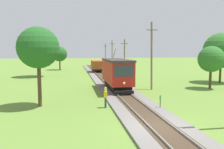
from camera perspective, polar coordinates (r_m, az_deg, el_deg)
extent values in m
plane|color=olive|center=(14.94, 11.70, -13.18)|extent=(260.00, 260.00, 0.00)
cube|color=slate|center=(14.92, 11.70, -12.85)|extent=(4.20, 120.00, 0.18)
cube|color=#423323|center=(14.88, 11.71, -12.50)|extent=(2.04, 120.00, 0.01)
cube|color=gray|center=(14.63, 9.03, -12.52)|extent=(0.07, 120.00, 0.14)
cube|color=gray|center=(15.13, 14.31, -11.99)|extent=(0.07, 120.00, 0.14)
cube|color=red|center=(27.75, 1.19, 0.72)|extent=(2.50, 8.00, 2.60)
cube|color=#383333|center=(27.66, 1.20, 3.63)|extent=(2.60, 8.32, 0.22)
cube|color=black|center=(27.95, 1.19, -2.50)|extent=(2.10, 7.04, 0.44)
cube|color=#2D3842|center=(23.80, 3.03, 0.95)|extent=(2.10, 0.03, 1.25)
cube|color=#2D3842|center=(27.99, 3.73, 1.51)|extent=(0.02, 6.72, 1.04)
sphere|color=#F4EAB2|center=(23.91, 3.03, -2.21)|extent=(0.28, 0.28, 0.28)
cylinder|color=black|center=(29.21, 0.60, 5.36)|extent=(0.05, 1.67, 1.19)
cube|color=black|center=(23.93, 3.09, -4.50)|extent=(2.00, 0.36, 0.32)
cylinder|color=black|center=(25.78, 2.13, -3.24)|extent=(1.54, 0.80, 0.80)
cylinder|color=black|center=(30.13, 0.38, -1.87)|extent=(1.54, 0.80, 0.80)
cube|color=#93471E|center=(49.92, -3.70, 2.51)|extent=(2.40, 5.20, 1.70)
cube|color=black|center=(50.00, -3.69, 1.27)|extent=(2.02, 4.78, 0.38)
cylinder|color=black|center=(48.45, -3.49, 1.12)|extent=(1.54, 0.76, 0.76)
cylinder|color=black|center=(51.55, -3.87, 1.42)|extent=(1.54, 0.76, 0.76)
cylinder|color=#7A664C|center=(28.74, 9.89, 4.61)|extent=(0.24, 0.66, 8.39)
cube|color=#7A664C|center=(28.84, 10.01, 10.95)|extent=(1.40, 0.10, 0.10)
cylinder|color=silver|center=(28.67, 8.96, 11.20)|extent=(0.08, 0.08, 0.10)
cylinder|color=silver|center=(29.03, 11.05, 11.10)|extent=(0.08, 0.08, 0.10)
cylinder|color=#7A664C|center=(43.34, 3.12, 4.22)|extent=(0.24, 0.49, 6.97)
cube|color=#7A664C|center=(43.34, 3.14, 7.72)|extent=(1.40, 0.10, 0.10)
cylinder|color=silver|center=(43.22, 2.43, 7.86)|extent=(0.08, 0.08, 0.10)
cylinder|color=silver|center=(43.47, 3.86, 7.84)|extent=(0.08, 0.08, 0.10)
cylinder|color=#7A664C|center=(56.78, 0.04, 4.89)|extent=(0.24, 0.45, 7.41)
cube|color=#7A664C|center=(56.79, 0.04, 7.73)|extent=(1.40, 0.10, 0.10)
cylinder|color=silver|center=(56.70, -0.52, 7.84)|extent=(0.08, 0.08, 0.10)
cylinder|color=silver|center=(56.89, 0.59, 7.83)|extent=(0.08, 0.08, 0.10)
cylinder|color=#7A664C|center=(68.40, -1.64, 4.91)|extent=(0.24, 0.50, 6.96)
cube|color=#7A664C|center=(68.40, -1.65, 7.12)|extent=(1.40, 0.10, 0.10)
cylinder|color=silver|center=(68.32, -2.11, 7.21)|extent=(0.08, 0.08, 0.10)
cylinder|color=silver|center=(68.48, -1.19, 7.21)|extent=(0.08, 0.08, 0.10)
cylinder|color=black|center=(19.44, 11.98, -7.27)|extent=(0.06, 0.06, 0.90)
cube|color=#1E7A33|center=(19.31, 12.02, -5.57)|extent=(0.21, 0.21, 0.28)
cone|color=gray|center=(53.42, 0.44, 1.39)|extent=(2.40, 2.40, 1.02)
cylinder|color=navy|center=(19.52, -1.61, -7.14)|extent=(0.15, 0.15, 0.86)
cylinder|color=navy|center=(19.68, -1.67, -7.03)|extent=(0.15, 0.15, 0.86)
cube|color=yellow|center=(19.45, -1.65, -5.02)|extent=(0.25, 0.39, 0.58)
sphere|color=beige|center=(19.37, -1.65, -3.77)|extent=(0.22, 0.22, 0.22)
sphere|color=yellow|center=(19.35, -1.65, -3.48)|extent=(0.21, 0.21, 0.21)
cylinder|color=#4C3823|center=(31.70, 23.41, -0.97)|extent=(0.32, 0.32, 2.54)
sphere|color=#2D6B28|center=(31.51, 23.60, 3.56)|extent=(3.31, 3.31, 3.31)
cylinder|color=#4C3823|center=(44.26, -18.09, 1.36)|extent=(0.32, 0.32, 2.95)
sphere|color=#387A33|center=(44.13, -18.24, 5.88)|extent=(5.36, 5.36, 5.36)
cylinder|color=#4C3823|center=(20.72, -17.71, -2.54)|extent=(0.32, 0.32, 3.78)
sphere|color=#235B23|center=(20.50, -18.01, 6.43)|extent=(3.58, 3.58, 3.58)
cylinder|color=#4C3823|center=(58.26, -12.93, 2.40)|extent=(0.32, 0.32, 2.58)
sphere|color=#235B23|center=(58.15, -12.99, 5.04)|extent=(3.72, 3.72, 3.72)
cylinder|color=#4C3823|center=(38.23, 25.48, 0.31)|extent=(0.32, 0.32, 2.88)
sphere|color=#2D6B28|center=(38.08, 25.72, 5.47)|extent=(5.33, 5.33, 5.33)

